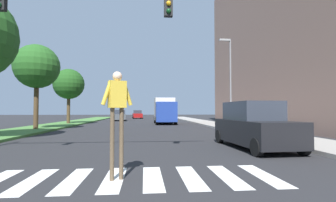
{
  "coord_description": "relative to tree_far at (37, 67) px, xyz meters",
  "views": [
    {
      "loc": [
        0.7,
        1.3,
        1.58
      ],
      "look_at": [
        2.07,
        15.88,
        2.15
      ],
      "focal_mm": 26.77,
      "sensor_mm": 36.0,
      "label": 1
    }
  ],
  "objects": [
    {
      "name": "crosswalk",
      "position": [
        7.9,
        -14.83,
        -5.08
      ],
      "size": [
        7.65,
        2.2,
        0.01
      ],
      "color": "silver",
      "rests_on": "ground_plane"
    },
    {
      "name": "tree_distant",
      "position": [
        0.03,
        8.4,
        -0.52
      ],
      "size": [
        3.43,
        3.43,
        6.17
      ],
      "color": "#4C3823",
      "rests_on": "median_strip"
    },
    {
      "name": "tree_far",
      "position": [
        0.0,
        0.0,
        0.0
      ],
      "size": [
        3.5,
        3.5,
        6.72
      ],
      "color": "#4C3823",
      "rests_on": "median_strip"
    },
    {
      "name": "suv_crossing",
      "position": [
        13.23,
        -10.51,
        -4.16
      ],
      "size": [
        2.17,
        4.69,
        1.97
      ],
      "color": "black",
      "rests_on": "ground_plane"
    },
    {
      "name": "traffic_light_gantry",
      "position": [
        4.14,
        -12.66,
        -0.7
      ],
      "size": [
        9.63,
        0.3,
        6.0
      ],
      "color": "gold",
      "rests_on": "median_strip"
    },
    {
      "name": "truck_box_delivery",
      "position": [
        11.0,
        9.21,
        -3.45
      ],
      "size": [
        2.4,
        6.2,
        3.1
      ],
      "color": "navy",
      "rests_on": "ground_plane"
    },
    {
      "name": "street_lamp_right",
      "position": [
        15.71,
        -0.43,
        -0.49
      ],
      "size": [
        1.02,
        0.24,
        7.5
      ],
      "color": "slate",
      "rests_on": "sidewalk_right"
    },
    {
      "name": "apartment_block_right",
      "position": [
        24.51,
        -0.09,
        4.23
      ],
      "size": [
        10.33,
        33.48,
        18.64
      ],
      "primitive_type": "cube",
      "color": "#937060",
      "rests_on": "ground_plane"
    },
    {
      "name": "pedestrian_performer",
      "position": [
        7.97,
        -14.93,
        -3.43
      ],
      "size": [
        0.72,
        0.39,
        2.49
      ],
      "color": "brown",
      "rests_on": "ground_plane"
    },
    {
      "name": "sidewalk_right",
      "position": [
        16.3,
        5.91,
        -5.01
      ],
      "size": [
        3.0,
        64.0,
        0.15
      ],
      "primitive_type": "cube",
      "color": "#9E9991",
      "rests_on": "ground_plane"
    },
    {
      "name": "sedan_midblock",
      "position": [
        11.02,
        9.28,
        -4.33
      ],
      "size": [
        2.21,
        4.65,
        1.63
      ],
      "color": "navy",
      "rests_on": "ground_plane"
    },
    {
      "name": "sedan_far_horizon",
      "position": [
        7.16,
        29.92,
        -4.32
      ],
      "size": [
        2.21,
        4.23,
        1.66
      ],
      "color": "maroon",
      "rests_on": "ground_plane"
    },
    {
      "name": "median_strip",
      "position": [
        -0.36,
        5.91,
        -5.01
      ],
      "size": [
        3.86,
        64.0,
        0.15
      ],
      "primitive_type": "cube",
      "color": "#477A38",
      "rests_on": "ground_plane"
    },
    {
      "name": "ground_plane",
      "position": [
        7.9,
        7.91,
        -5.09
      ],
      "size": [
        140.0,
        140.0,
        0.0
      ],
      "primitive_type": "plane",
      "color": "#262628"
    },
    {
      "name": "sedan_distant",
      "position": [
        4.76,
        19.13,
        -4.3
      ],
      "size": [
        2.16,
        4.5,
        1.7
      ],
      "color": "#474C51",
      "rests_on": "ground_plane"
    }
  ]
}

